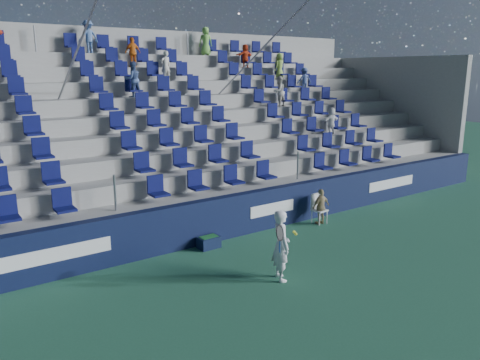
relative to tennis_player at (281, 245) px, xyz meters
name	(u,v)px	position (x,y,z in m)	size (l,w,h in m)	color
ground	(303,276)	(0.51, -0.19, -0.81)	(70.00, 70.00, 0.00)	#2C684A
sponsor_wall	(227,217)	(0.52, 2.96, -0.21)	(24.00, 0.32, 1.20)	#0F1739
grandstand	(149,140)	(0.51, 8.06, 1.32)	(24.00, 8.17, 6.63)	#9D9C98
tennis_player	(281,245)	(0.00, 0.00, 0.00)	(0.69, 0.69, 1.62)	white
line_judge_chair	(318,206)	(3.51, 2.46, -0.29)	(0.44, 0.45, 0.92)	white
line_judge	(321,207)	(3.51, 2.31, -0.26)	(0.64, 0.27, 1.10)	tan
ball_bin	(209,242)	(-0.33, 2.56, -0.64)	(0.57, 0.38, 0.32)	#0E1836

